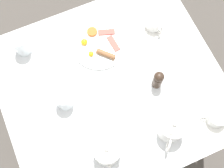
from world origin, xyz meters
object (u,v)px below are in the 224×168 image
at_px(pepper_grinder, 158,80).
at_px(knife_by_plate, 183,69).
at_px(teacup_with_saucer_left, 154,23).
at_px(teapot_near, 107,151).
at_px(water_glass_short, 21,44).
at_px(napkin_folded, 38,82).
at_px(breakfast_plate, 99,44).
at_px(spoon_for_tea, 121,88).
at_px(fork_by_plate, 48,149).
at_px(water_glass_tall, 64,99).
at_px(teacup_with_saucer_right, 216,118).
at_px(teapot_far, 171,128).

xyz_separation_m(pepper_grinder, knife_by_plate, (0.15, 0.02, -0.06)).
xyz_separation_m(teacup_with_saucer_left, knife_by_plate, (0.03, -0.26, -0.03)).
xyz_separation_m(teapot_near, water_glass_short, (-0.17, 0.61, -0.00)).
bearing_deg(teapot_near, napkin_folded, -144.36).
bearing_deg(breakfast_plate, spoon_for_tea, -88.00).
bearing_deg(teacup_with_saucer_left, fork_by_plate, -152.22).
xyz_separation_m(teapot_near, napkin_folded, (-0.17, 0.42, -0.05)).
xyz_separation_m(pepper_grinder, napkin_folded, (-0.50, 0.23, -0.06)).
bearing_deg(water_glass_tall, knife_by_plate, -6.84).
bearing_deg(spoon_for_tea, napkin_folded, 152.11).
distance_m(teacup_with_saucer_left, water_glass_short, 0.64).
bearing_deg(napkin_folded, knife_by_plate, -17.88).
bearing_deg(teapot_near, knife_by_plate, 127.90).
distance_m(teapot_near, pepper_grinder, 0.39).
relative_size(teapot_near, teacup_with_saucer_left, 1.43).
height_order(pepper_grinder, knife_by_plate, pepper_grinder).
distance_m(teapot_near, knife_by_plate, 0.53).
distance_m(water_glass_tall, pepper_grinder, 0.43).
distance_m(pepper_grinder, knife_by_plate, 0.16).
bearing_deg(breakfast_plate, teacup_with_saucer_right, -58.58).
xyz_separation_m(water_glass_tall, fork_by_plate, (-0.14, -0.17, -0.05)).
relative_size(breakfast_plate, pepper_grinder, 2.27).
bearing_deg(teapot_far, breakfast_plate, 50.18).
bearing_deg(spoon_for_tea, teapot_far, -66.48).
relative_size(water_glass_tall, fork_by_plate, 0.52).
relative_size(water_glass_tall, pepper_grinder, 0.80).
bearing_deg(pepper_grinder, teapot_far, -101.34).
bearing_deg(fork_by_plate, teacup_with_saucer_right, -13.35).
relative_size(teacup_with_saucer_left, water_glass_tall, 1.50).
height_order(teapot_far, spoon_for_tea, teapot_far).
bearing_deg(water_glass_short, pepper_grinder, -39.37).
distance_m(teapot_far, fork_by_plate, 0.54).
distance_m(teacup_with_saucer_left, spoon_for_tea, 0.37).
distance_m(breakfast_plate, water_glass_short, 0.36).
height_order(water_glass_tall, pepper_grinder, pepper_grinder).
bearing_deg(teacup_with_saucer_left, teapot_far, -108.42).
height_order(teacup_with_saucer_left, teacup_with_saucer_right, same).
distance_m(breakfast_plate, napkin_folded, 0.34).
bearing_deg(water_glass_tall, fork_by_plate, -131.08).
bearing_deg(teacup_with_saucer_left, teacup_with_saucer_right, -85.38).
relative_size(water_glass_short, knife_by_plate, 0.59).
distance_m(knife_by_plate, spoon_for_tea, 0.31).
bearing_deg(knife_by_plate, water_glass_tall, 173.16).
relative_size(napkin_folded, fork_by_plate, 0.79).
xyz_separation_m(teacup_with_saucer_right, knife_by_plate, (-0.02, 0.27, -0.03)).
bearing_deg(pepper_grinder, breakfast_plate, 119.85).
bearing_deg(teapot_near, teapot_far, 99.49).
bearing_deg(breakfast_plate, water_glass_tall, -140.44).
bearing_deg(water_glass_short, spoon_for_tea, -46.76).
relative_size(teacup_with_saucer_right, fork_by_plate, 0.78).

